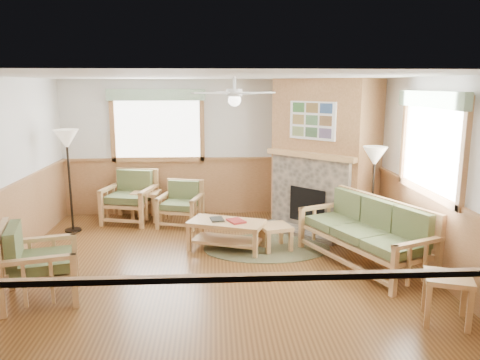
{
  "coord_description": "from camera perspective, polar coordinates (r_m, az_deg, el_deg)",
  "views": [
    {
      "loc": [
        -0.0,
        -6.34,
        2.59
      ],
      "look_at": [
        0.4,
        0.7,
        1.15
      ],
      "focal_mm": 35.0,
      "sensor_mm": 36.0,
      "label": 1
    }
  ],
  "objects": [
    {
      "name": "floor",
      "position": [
        6.85,
        -3.06,
        -10.73
      ],
      "size": [
        6.0,
        6.0,
        0.01
      ],
      "primitive_type": "cube",
      "color": "brown",
      "rests_on": "ground"
    },
    {
      "name": "ceiling",
      "position": [
        6.35,
        -3.33,
        12.51
      ],
      "size": [
        6.0,
        6.0,
        0.01
      ],
      "primitive_type": "cube",
      "color": "white",
      "rests_on": "floor"
    },
    {
      "name": "wall_back",
      "position": [
        9.43,
        -3.24,
        3.96
      ],
      "size": [
        6.0,
        0.02,
        2.7
      ],
      "primitive_type": "cube",
      "color": "silver",
      "rests_on": "floor"
    },
    {
      "name": "wall_front",
      "position": [
        3.57,
        -3.06,
        -8.82
      ],
      "size": [
        6.0,
        0.02,
        2.7
      ],
      "primitive_type": "cube",
      "color": "silver",
      "rests_on": "floor"
    },
    {
      "name": "wall_right",
      "position": [
        7.13,
        21.7,
        0.69
      ],
      "size": [
        0.02,
        6.0,
        2.7
      ],
      "primitive_type": "cube",
      "color": "silver",
      "rests_on": "floor"
    },
    {
      "name": "wainscot",
      "position": [
        6.66,
        -3.11,
        -6.31
      ],
      "size": [
        6.0,
        6.0,
        1.1
      ],
      "primitive_type": null,
      "color": "#9C6B40",
      "rests_on": "floor"
    },
    {
      "name": "fireplace",
      "position": [
        8.73,
        10.38,
        3.18
      ],
      "size": [
        3.11,
        3.11,
        2.7
      ],
      "primitive_type": null,
      "rotation": [
        0.0,
        0.0,
        -0.79
      ],
      "color": "#9C6B40",
      "rests_on": "floor"
    },
    {
      "name": "window_back",
      "position": [
        9.37,
        -10.19,
        10.99
      ],
      "size": [
        1.9,
        0.16,
        1.5
      ],
      "primitive_type": null,
      "color": "white",
      "rests_on": "wall_back"
    },
    {
      "name": "window_right",
      "position": [
        6.82,
        22.85,
        10.15
      ],
      "size": [
        0.16,
        1.9,
        1.5
      ],
      "primitive_type": null,
      "color": "white",
      "rests_on": "wall_right"
    },
    {
      "name": "ceiling_fan",
      "position": [
        6.65,
        -0.68,
        12.14
      ],
      "size": [
        1.59,
        1.59,
        0.36
      ],
      "primitive_type": null,
      "rotation": [
        0.0,
        0.0,
        0.35
      ],
      "color": "white",
      "rests_on": "ceiling"
    },
    {
      "name": "sofa",
      "position": [
        7.06,
        14.81,
        -6.27
      ],
      "size": [
        2.24,
        1.62,
        0.96
      ],
      "primitive_type": null,
      "rotation": [
        0.0,
        0.0,
        -1.15
      ],
      "color": "tan",
      "rests_on": "floor"
    },
    {
      "name": "armchair_back_left",
      "position": [
        9.19,
        -13.31,
        -2.01
      ],
      "size": [
        1.06,
        1.06,
        0.97
      ],
      "primitive_type": null,
      "rotation": [
        0.0,
        0.0,
        -0.25
      ],
      "color": "tan",
      "rests_on": "floor"
    },
    {
      "name": "armchair_back_right",
      "position": [
        8.79,
        -7.3,
        -2.94
      ],
      "size": [
        0.89,
        0.89,
        0.82
      ],
      "primitive_type": null,
      "rotation": [
        0.0,
        0.0,
        -0.26
      ],
      "color": "tan",
      "rests_on": "floor"
    },
    {
      "name": "armchair_left",
      "position": [
        6.27,
        -23.2,
        -9.12
      ],
      "size": [
        1.05,
        1.05,
        0.96
      ],
      "primitive_type": null,
      "rotation": [
        0.0,
        0.0,
        1.84
      ],
      "color": "tan",
      "rests_on": "floor"
    },
    {
      "name": "coffee_table",
      "position": [
        7.51,
        -1.64,
        -6.75
      ],
      "size": [
        1.31,
        0.97,
        0.47
      ],
      "primitive_type": null,
      "rotation": [
        0.0,
        0.0,
        -0.36
      ],
      "color": "tan",
      "rests_on": "floor"
    },
    {
      "name": "end_table_chairs",
      "position": [
        9.27,
        -11.33,
        -3.1
      ],
      "size": [
        0.56,
        0.55,
        0.57
      ],
      "primitive_type": null,
      "rotation": [
        0.0,
        0.0,
        -0.12
      ],
      "color": "tan",
      "rests_on": "floor"
    },
    {
      "name": "end_table_sofa",
      "position": [
        5.79,
        23.88,
        -13.1
      ],
      "size": [
        0.62,
        0.61,
        0.55
      ],
      "primitive_type": null,
      "rotation": [
        0.0,
        0.0,
        -0.35
      ],
      "color": "tan",
      "rests_on": "floor"
    },
    {
      "name": "footstool",
      "position": [
        7.54,
        4.27,
        -6.97
      ],
      "size": [
        0.57,
        0.57,
        0.4
      ],
      "primitive_type": null,
      "rotation": [
        0.0,
        0.0,
        0.28
      ],
      "color": "tan",
      "rests_on": "floor"
    },
    {
      "name": "braided_rug",
      "position": [
        7.65,
        3.27,
        -8.23
      ],
      "size": [
        2.56,
        2.56,
        0.01
      ],
      "primitive_type": "cylinder",
      "rotation": [
        0.0,
        0.0,
        -0.3
      ],
      "color": "brown",
      "rests_on": "floor"
    },
    {
      "name": "floor_lamp_left",
      "position": [
        8.79,
        -20.05,
        -0.12
      ],
      "size": [
        0.5,
        0.5,
        1.84
      ],
      "primitive_type": null,
      "rotation": [
        0.0,
        0.0,
        0.2
      ],
      "color": "black",
      "rests_on": "floor"
    },
    {
      "name": "floor_lamp_right",
      "position": [
        7.7,
        15.84,
        -2.13
      ],
      "size": [
        0.45,
        0.45,
        1.66
      ],
      "primitive_type": null,
      "rotation": [
        0.0,
        0.0,
        0.21
      ],
      "color": "black",
      "rests_on": "floor"
    },
    {
      "name": "book_red",
      "position": [
        7.39,
        -0.48,
        -4.9
      ],
      "size": [
        0.32,
        0.36,
        0.03
      ],
      "primitive_type": "cube",
      "rotation": [
        0.0,
        0.0,
        0.42
      ],
      "color": "maroon",
      "rests_on": "coffee_table"
    },
    {
      "name": "book_dark",
      "position": [
        7.5,
        -2.82,
        -4.71
      ],
      "size": [
        0.24,
        0.3,
        0.02
      ],
      "primitive_type": "cube",
      "rotation": [
        0.0,
        0.0,
        0.16
      ],
      "color": "black",
      "rests_on": "coffee_table"
    }
  ]
}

